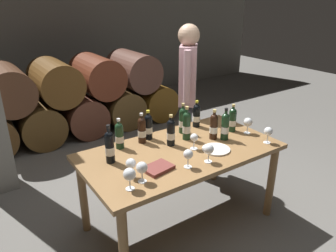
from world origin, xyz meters
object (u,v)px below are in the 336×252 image
(wine_bottle_4, at_px, (187,125))
(wine_glass_6, at_px, (188,155))
(wine_bottle_2, at_px, (183,120))
(wine_bottle_1, at_px, (225,126))
(wine_bottle_7, at_px, (142,130))
(wine_bottle_8, at_px, (148,127))
(wine_bottle_6, at_px, (119,135))
(tasting_notebook, at_px, (158,168))
(wine_glass_3, at_px, (248,122))
(wine_glass_2, at_px, (209,150))
(wine_bottle_9, at_px, (232,119))
(wine_bottle_10, at_px, (171,132))
(wine_bottle_3, at_px, (214,126))
(wine_bottle_0, at_px, (196,115))
(wine_glass_4, at_px, (142,168))
(serving_plate, at_px, (216,149))
(dining_table, at_px, (181,159))
(wine_bottle_5, at_px, (110,147))
(wine_glass_1, at_px, (131,164))
(wine_glass_0, at_px, (129,175))
(sommelier_presenting, at_px, (188,87))
(wine_glass_7, at_px, (268,132))

(wine_bottle_4, xyz_separation_m, wine_glass_6, (-0.30, -0.42, -0.03))
(wine_bottle_2, bearing_deg, wine_bottle_1, -56.34)
(wine_bottle_4, bearing_deg, wine_glass_6, -125.96)
(wine_bottle_4, distance_m, wine_bottle_7, 0.41)
(wine_bottle_8, bearing_deg, wine_bottle_6, -175.45)
(wine_bottle_7, relative_size, tasting_notebook, 1.27)
(wine_bottle_8, relative_size, wine_glass_3, 1.76)
(wine_glass_2, bearing_deg, wine_bottle_7, 112.43)
(wine_bottle_6, relative_size, wine_glass_3, 1.73)
(wine_glass_3, bearing_deg, wine_bottle_9, 123.95)
(wine_bottle_8, relative_size, wine_bottle_10, 0.97)
(wine_bottle_2, relative_size, wine_bottle_3, 1.05)
(wine_glass_2, bearing_deg, wine_bottle_10, 99.68)
(wine_bottle_1, bearing_deg, wine_glass_6, -159.56)
(wine_bottle_9, height_order, wine_glass_6, wine_bottle_9)
(wine_bottle_0, distance_m, tasting_notebook, 0.94)
(wine_glass_4, xyz_separation_m, serving_plate, (0.77, 0.08, -0.10))
(dining_table, bearing_deg, wine_bottle_5, 167.04)
(wine_glass_1, bearing_deg, wine_glass_0, -121.49)
(wine_bottle_7, bearing_deg, wine_glass_4, -119.91)
(wine_bottle_1, bearing_deg, wine_bottle_7, 150.88)
(wine_bottle_1, relative_size, sommelier_presenting, 0.18)
(wine_glass_1, distance_m, wine_glass_6, 0.44)
(wine_glass_4, distance_m, serving_plate, 0.78)
(wine_bottle_8, xyz_separation_m, wine_glass_7, (0.83, -0.67, -0.01))
(wine_bottle_5, relative_size, sommelier_presenting, 0.19)
(wine_bottle_5, xyz_separation_m, wine_glass_3, (1.32, -0.21, -0.03))
(wine_bottle_4, height_order, wine_bottle_9, wine_bottle_4)
(wine_bottle_9, height_order, serving_plate, wine_bottle_9)
(wine_glass_7, height_order, serving_plate, wine_glass_7)
(wine_bottle_10, relative_size, wine_glass_4, 1.81)
(wine_bottle_10, bearing_deg, wine_bottle_7, 133.32)
(wine_glass_1, bearing_deg, wine_bottle_1, 5.74)
(wine_bottle_9, height_order, sommelier_presenting, sommelier_presenting)
(wine_bottle_0, xyz_separation_m, wine_glass_4, (-0.96, -0.59, -0.01))
(wine_bottle_1, xyz_separation_m, wine_bottle_8, (-0.57, 0.40, -0.01))
(wine_glass_6, xyz_separation_m, serving_plate, (0.38, 0.10, -0.10))
(dining_table, distance_m, wine_glass_0, 0.74)
(wine_bottle_1, bearing_deg, wine_bottle_8, 144.96)
(wine_glass_3, bearing_deg, wine_glass_1, -176.53)
(wine_bottle_8, bearing_deg, wine_bottle_7, -158.98)
(wine_bottle_7, distance_m, wine_glass_0, 0.75)
(wine_bottle_5, height_order, wine_bottle_8, wine_bottle_5)
(wine_bottle_0, relative_size, wine_bottle_10, 0.95)
(wine_bottle_9, relative_size, sommelier_presenting, 0.16)
(wine_glass_0, distance_m, wine_glass_2, 0.69)
(dining_table, height_order, wine_glass_7, wine_glass_7)
(wine_bottle_2, distance_m, wine_glass_1, 0.91)
(wine_bottle_7, bearing_deg, wine_glass_2, -67.57)
(wine_bottle_0, relative_size, wine_bottle_4, 0.86)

